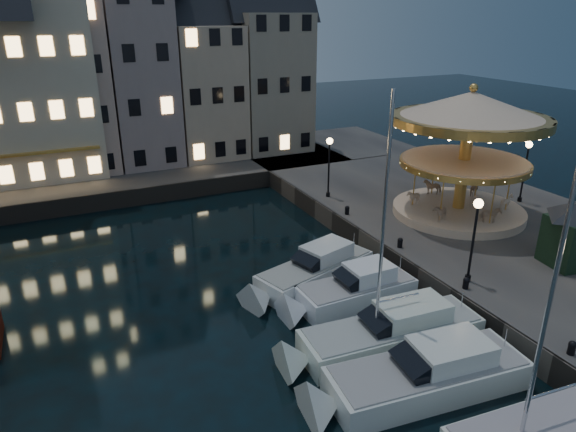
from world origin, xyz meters
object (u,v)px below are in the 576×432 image
motorboat_d (349,294)px  ticket_kiosk (575,222)px  streetlamp_b (475,229)px  bollard_a (572,347)px  motorboat_c (383,335)px  streetlamp_c (329,159)px  motorboat_b (418,378)px  motorboat_e (310,274)px  bollard_d (347,210)px  bollard_b (466,282)px  streetlamp_d (526,163)px  bollard_c (400,242)px  carousel (468,131)px

motorboat_d → ticket_kiosk: size_ratio=1.74×
streetlamp_b → bollard_a: 6.50m
bollard_a → motorboat_c: bearing=137.1°
streetlamp_c → motorboat_b: streetlamp_c is taller
motorboat_e → ticket_kiosk: bearing=-26.3°
bollard_d → motorboat_b: motorboat_b is taller
bollard_a → motorboat_b: motorboat_b is taller
streetlamp_c → bollard_b: 14.22m
bollard_d → ticket_kiosk: bearing=-59.3°
bollard_b → motorboat_e: motorboat_e is taller
motorboat_b → motorboat_d: (0.97, 6.41, -0.01)m
motorboat_c → streetlamp_b: bearing=12.4°
bollard_d → motorboat_d: motorboat_d is taller
streetlamp_b → streetlamp_c: same height
streetlamp_d → motorboat_d: bearing=-164.3°
streetlamp_b → streetlamp_c: 13.50m
bollard_d → streetlamp_b: bearing=-86.6°
bollard_c → carousel: carousel is taller
streetlamp_d → motorboat_c: motorboat_c is taller
streetlamp_d → motorboat_d: (-16.44, -4.62, -3.38)m
streetlamp_b → carousel: 9.38m
bollard_a → bollard_b: bearing=90.0°
bollard_b → motorboat_d: 5.46m
streetlamp_b → motorboat_e: streetlamp_b is taller
streetlamp_d → motorboat_e: 17.65m
streetlamp_b → carousel: size_ratio=0.45×
bollard_d → motorboat_d: size_ratio=0.08×
bollard_a → bollard_d: bearing=90.0°
motorboat_c → ticket_kiosk: motorboat_c is taller
motorboat_e → streetlamp_b: bearing=-40.1°
bollard_a → bollard_d: 16.00m
streetlamp_b → motorboat_b: bearing=-146.6°
streetlamp_c → motorboat_d: size_ratio=0.61×
bollard_b → carousel: 11.01m
motorboat_b → motorboat_e: bearing=88.7°
motorboat_b → motorboat_e: same height
streetlamp_b → motorboat_e: (-5.90, 4.98, -3.38)m
bollard_c → carousel: 8.48m
bollard_b → bollard_d: bearing=90.0°
carousel → streetlamp_d: bearing=0.8°
streetlamp_b → streetlamp_d: 13.29m
motorboat_d → ticket_kiosk: 11.80m
streetlamp_c → motorboat_b: 18.87m
bollard_a → motorboat_d: 9.58m
streetlamp_b → motorboat_b: streetlamp_b is taller
ticket_kiosk → motorboat_e: bearing=153.7°
bollard_a → bollard_d: same height
motorboat_d → carousel: (10.88, 4.55, 6.04)m
motorboat_d → carousel: bearing=22.7°
bollard_d → motorboat_e: size_ratio=0.07×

